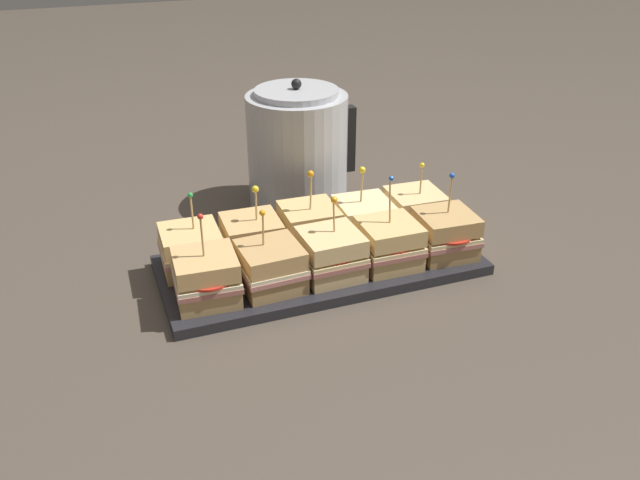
{
  "coord_description": "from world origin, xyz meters",
  "views": [
    {
      "loc": [
        -0.35,
        -0.94,
        0.59
      ],
      "look_at": [
        0.0,
        0.0,
        0.06
      ],
      "focal_mm": 38.0,
      "sensor_mm": 36.0,
      "label": 1
    }
  ],
  "objects_px": {
    "sandwich_front_far_left": "(206,278)",
    "sandwich_back_left": "(252,238)",
    "sandwich_front_center": "(330,255)",
    "kettle_steel": "(298,149)",
    "sandwich_front_right": "(389,244)",
    "serving_platter": "(320,265)",
    "sandwich_back_far_left": "(191,249)",
    "sandwich_back_right": "(363,220)",
    "sandwich_back_center": "(309,227)",
    "sandwich_front_left": "(271,267)",
    "sandwich_front_far_right": "(445,234)",
    "sandwich_back_far_right": "(415,210)"
  },
  "relations": [
    {
      "from": "sandwich_back_right",
      "to": "kettle_steel",
      "type": "distance_m",
      "value": 0.24
    },
    {
      "from": "sandwich_back_far_left",
      "to": "sandwich_back_right",
      "type": "relative_size",
      "value": 0.98
    },
    {
      "from": "sandwich_front_far_left",
      "to": "sandwich_back_right",
      "type": "bearing_deg",
      "value": 18.19
    },
    {
      "from": "sandwich_back_left",
      "to": "sandwich_back_right",
      "type": "bearing_deg",
      "value": -0.46
    },
    {
      "from": "sandwich_back_right",
      "to": "sandwich_back_far_right",
      "type": "xyz_separation_m",
      "value": [
        0.1,
        0.0,
        -0.0
      ]
    },
    {
      "from": "sandwich_front_far_left",
      "to": "sandwich_back_left",
      "type": "xyz_separation_m",
      "value": [
        0.1,
        0.1,
        -0.0
      ]
    },
    {
      "from": "sandwich_front_far_right",
      "to": "sandwich_back_left",
      "type": "bearing_deg",
      "value": 161.65
    },
    {
      "from": "sandwich_back_right",
      "to": "sandwich_back_far_right",
      "type": "distance_m",
      "value": 0.1
    },
    {
      "from": "kettle_steel",
      "to": "sandwich_front_far_left",
      "type": "bearing_deg",
      "value": -128.74
    },
    {
      "from": "sandwich_front_left",
      "to": "kettle_steel",
      "type": "relative_size",
      "value": 0.52
    },
    {
      "from": "sandwich_back_left",
      "to": "serving_platter",
      "type": "bearing_deg",
      "value": -26.45
    },
    {
      "from": "sandwich_front_center",
      "to": "sandwich_back_center",
      "type": "xyz_separation_m",
      "value": [
        0.0,
        0.1,
        0.0
      ]
    },
    {
      "from": "sandwich_front_left",
      "to": "sandwich_back_left",
      "type": "xyz_separation_m",
      "value": [
        -0.0,
        0.1,
        0.0
      ]
    },
    {
      "from": "sandwich_back_far_left",
      "to": "sandwich_back_center",
      "type": "distance_m",
      "value": 0.21
    },
    {
      "from": "serving_platter",
      "to": "sandwich_back_right",
      "type": "relative_size",
      "value": 3.88
    },
    {
      "from": "sandwich_front_left",
      "to": "sandwich_back_far_left",
      "type": "distance_m",
      "value": 0.15
    },
    {
      "from": "serving_platter",
      "to": "sandwich_front_center",
      "type": "height_order",
      "value": "sandwich_front_center"
    },
    {
      "from": "sandwich_front_right",
      "to": "sandwich_back_center",
      "type": "height_order",
      "value": "sandwich_front_right"
    },
    {
      "from": "sandwich_front_center",
      "to": "sandwich_back_center",
      "type": "relative_size",
      "value": 0.92
    },
    {
      "from": "sandwich_back_far_left",
      "to": "sandwich_front_center",
      "type": "bearing_deg",
      "value": -25.73
    },
    {
      "from": "serving_platter",
      "to": "sandwich_back_left",
      "type": "height_order",
      "value": "sandwich_back_left"
    },
    {
      "from": "sandwich_back_center",
      "to": "sandwich_back_far_right",
      "type": "xyz_separation_m",
      "value": [
        0.21,
        0.0,
        -0.0
      ]
    },
    {
      "from": "sandwich_back_far_right",
      "to": "sandwich_front_left",
      "type": "bearing_deg",
      "value": -161.4
    },
    {
      "from": "sandwich_front_far_left",
      "to": "sandwich_front_left",
      "type": "bearing_deg",
      "value": 0.07
    },
    {
      "from": "sandwich_back_far_left",
      "to": "sandwich_back_left",
      "type": "distance_m",
      "value": 0.1
    },
    {
      "from": "sandwich_back_left",
      "to": "kettle_steel",
      "type": "height_order",
      "value": "kettle_steel"
    },
    {
      "from": "serving_platter",
      "to": "sandwich_back_center",
      "type": "bearing_deg",
      "value": 90.75
    },
    {
      "from": "sandwich_front_far_left",
      "to": "kettle_steel",
      "type": "bearing_deg",
      "value": 51.26
    },
    {
      "from": "sandwich_front_right",
      "to": "sandwich_back_center",
      "type": "bearing_deg",
      "value": 135.16
    },
    {
      "from": "sandwich_front_left",
      "to": "sandwich_back_right",
      "type": "xyz_separation_m",
      "value": [
        0.2,
        0.1,
        0.0
      ]
    },
    {
      "from": "sandwich_front_right",
      "to": "sandwich_back_left",
      "type": "height_order",
      "value": "sandwich_front_right"
    },
    {
      "from": "serving_platter",
      "to": "kettle_steel",
      "type": "bearing_deg",
      "value": 78.6
    },
    {
      "from": "sandwich_back_left",
      "to": "kettle_steel",
      "type": "distance_m",
      "value": 0.28
    },
    {
      "from": "serving_platter",
      "to": "sandwich_front_far_right",
      "type": "relative_size",
      "value": 3.63
    },
    {
      "from": "sandwich_back_far_left",
      "to": "sandwich_front_far_left",
      "type": "bearing_deg",
      "value": -87.69
    },
    {
      "from": "kettle_steel",
      "to": "serving_platter",
      "type": "bearing_deg",
      "value": -101.4
    },
    {
      "from": "sandwich_front_right",
      "to": "sandwich_back_left",
      "type": "relative_size",
      "value": 1.17
    },
    {
      "from": "sandwich_back_left",
      "to": "sandwich_back_center",
      "type": "relative_size",
      "value": 0.91
    },
    {
      "from": "sandwich_back_center",
      "to": "kettle_steel",
      "type": "height_order",
      "value": "kettle_steel"
    },
    {
      "from": "sandwich_front_center",
      "to": "kettle_steel",
      "type": "xyz_separation_m",
      "value": [
        0.06,
        0.32,
        0.06
      ]
    },
    {
      "from": "serving_platter",
      "to": "sandwich_front_far_right",
      "type": "height_order",
      "value": "sandwich_front_far_right"
    },
    {
      "from": "sandwich_back_center",
      "to": "sandwich_front_left",
      "type": "bearing_deg",
      "value": -134.37
    },
    {
      "from": "sandwich_front_right",
      "to": "sandwich_front_far_right",
      "type": "relative_size",
      "value": 1.06
    },
    {
      "from": "sandwich_front_far_left",
      "to": "sandwich_back_center",
      "type": "xyz_separation_m",
      "value": [
        0.2,
        0.1,
        0.0
      ]
    },
    {
      "from": "sandwich_back_right",
      "to": "sandwich_back_far_right",
      "type": "height_order",
      "value": "sandwich_back_right"
    },
    {
      "from": "serving_platter",
      "to": "sandwich_back_far_right",
      "type": "height_order",
      "value": "sandwich_back_far_right"
    },
    {
      "from": "sandwich_back_right",
      "to": "sandwich_back_center",
      "type": "bearing_deg",
      "value": 178.38
    },
    {
      "from": "sandwich_front_center",
      "to": "sandwich_front_far_left",
      "type": "bearing_deg",
      "value": -179.84
    },
    {
      "from": "sandwich_back_far_left",
      "to": "sandwich_back_far_right",
      "type": "bearing_deg",
      "value": 0.49
    },
    {
      "from": "sandwich_front_right",
      "to": "serving_platter",
      "type": "bearing_deg",
      "value": 153.98
    }
  ]
}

